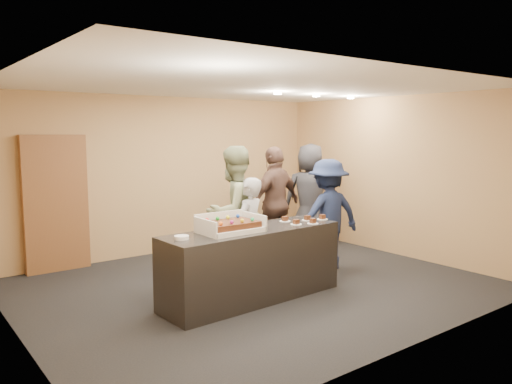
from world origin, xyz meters
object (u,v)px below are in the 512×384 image
Objects in this scene: person_navy_man at (328,214)px; person_dark_suit at (310,197)px; serving_counter at (252,264)px; person_sage_man at (233,213)px; sheet_cake at (230,224)px; person_brown_extra at (276,204)px; person_server_grey at (249,231)px; cake_box at (229,228)px; storage_cabinet at (56,204)px; plate_stack at (182,237)px.

person_navy_man is 0.89× the size of person_dark_suit.
person_sage_man is at bearing 67.13° from serving_counter.
person_sage_man reaches higher than sheet_cake.
serving_counter is 1.29× the size of person_brown_extra.
person_dark_suit is at bearing -178.21° from person_server_grey.
cake_box is 0.43× the size of person_navy_man.
person_navy_man is at bearing 12.02° from sheet_cake.
storage_cabinet is 4.12m from person_navy_man.
serving_counter is at bearing 69.64° from person_dark_suit.
person_server_grey is 2.36m from person_dark_suit.
person_dark_suit reaches higher than plate_stack.
storage_cabinet is at bearing 113.55° from sheet_cake.
plate_stack is (0.57, -2.84, -0.11)m from storage_cabinet.
serving_counter is 2.06m from person_brown_extra.
serving_counter is at bearing 31.39° from person_brown_extra.
person_brown_extra is (1.81, 1.32, -0.01)m from cake_box.
person_server_grey is 0.78× the size of person_sage_man.
person_brown_extra is (1.14, 0.81, 0.19)m from person_server_grey.
cake_box is 1.17× the size of sheet_cake.
person_dark_suit is (2.46, 1.56, 0.50)m from serving_counter.
storage_cabinet is 1.22× the size of person_navy_man.
cake_box is 2.24m from person_brown_extra.
person_navy_man is (2.78, 0.45, -0.08)m from plate_stack.
storage_cabinet is 12.39× the size of plate_stack.
serving_counter is 0.70m from person_server_grey.
storage_cabinet is at bearing -24.04° from person_navy_man.
person_sage_man reaches higher than person_server_grey.
person_brown_extra reaches higher than person_navy_man.
person_server_grey is 1.45m from person_navy_man.
plate_stack is at bearing 25.30° from person_sage_man.
person_server_grey is (0.67, 0.51, -0.21)m from cake_box.
person_navy_man is (2.11, 0.45, -0.15)m from sheet_cake.
person_sage_man is at bearing -45.41° from storage_cabinet.
person_sage_man is at bearing 10.26° from person_brown_extra.
cake_box is 0.67m from plate_stack.
person_brown_extra reaches higher than plate_stack.
sheet_cake is 3.76× the size of plate_stack.
storage_cabinet reaches higher than person_sage_man.
person_sage_man is at bearing -6.06° from person_navy_man.
storage_cabinet reaches higher than sheet_cake.
storage_cabinet is at bearing 19.61° from person_dark_suit.
person_sage_man is 2.22m from person_dark_suit.
serving_counter is at bearing -4.73° from cake_box.
person_sage_man is at bearing 53.51° from sheet_cake.
storage_cabinet is 3.10m from sheet_cake.
person_brown_extra is (-0.30, 0.90, 0.09)m from person_navy_man.
plate_stack is 0.09× the size of person_dark_suit.
sheet_cake is (-0.33, 0.00, 0.55)m from serving_counter.
serving_counter is 14.45× the size of plate_stack.
person_dark_suit is at bearing 30.24° from serving_counter.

